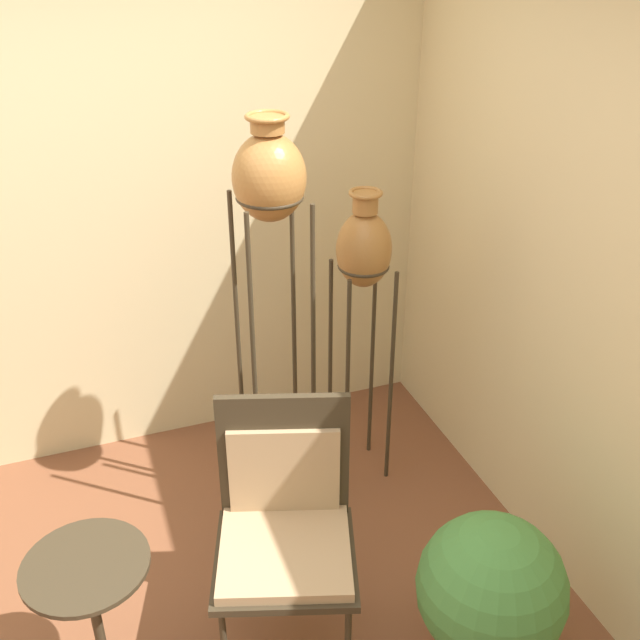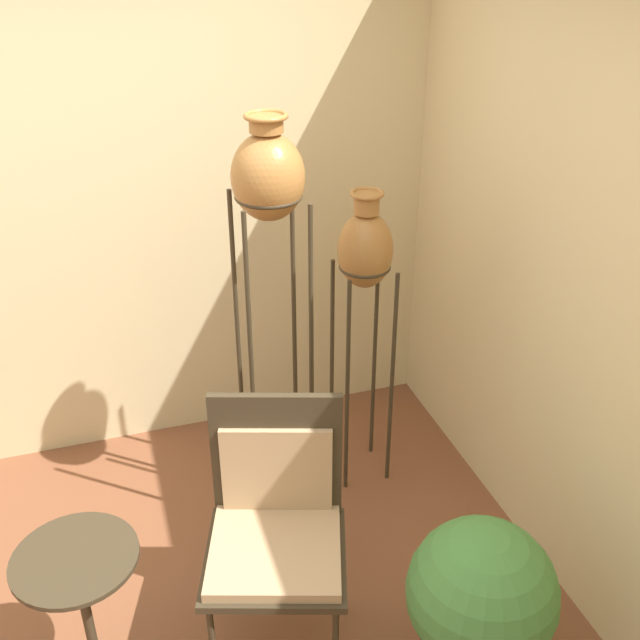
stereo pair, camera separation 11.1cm
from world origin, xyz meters
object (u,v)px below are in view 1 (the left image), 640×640
Objects in this scene: vase_stand_tall at (270,192)px; vase_stand_medium at (364,257)px; chair at (285,518)px; side_table at (93,604)px; potted_plant at (490,593)px.

vase_stand_tall is 1.26× the size of vase_stand_medium.
vase_stand_tall is 1.23m from chair.
vase_stand_medium reaches higher than side_table.
chair is at bearing 4.98° from side_table.
vase_stand_tall is at bearing 40.33° from side_table.
side_table is at bearing -139.67° from vase_stand_tall.
vase_stand_tall is at bearing -164.52° from vase_stand_medium.
vase_stand_medium reaches higher than potted_plant.
vase_stand_tall is at bearing 112.75° from potted_plant.
vase_stand_medium is 1.20m from chair.
chair is (-0.64, -0.82, -0.60)m from vase_stand_medium.
chair is at bearing -104.89° from vase_stand_tall.
side_table is (-0.70, -0.06, -0.10)m from chair.
chair is 0.79m from potted_plant.
chair is at bearing 147.64° from potted_plant.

